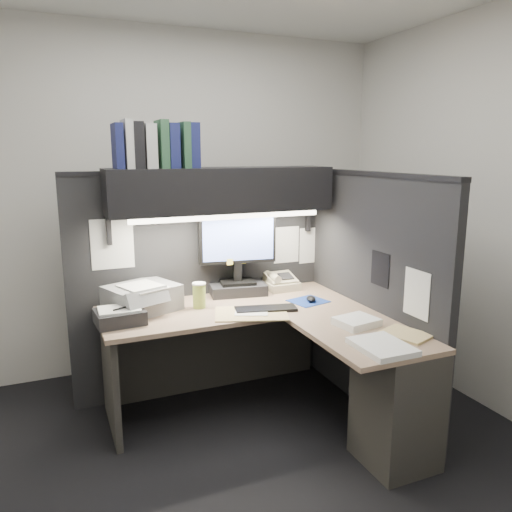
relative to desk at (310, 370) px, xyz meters
name	(u,v)px	position (x,y,z in m)	size (l,w,h in m)	color
floor	(246,450)	(-0.43, 0.00, -0.44)	(3.50, 3.50, 0.00)	black
wall_back	(177,202)	(-0.43, 1.50, 0.91)	(3.50, 0.04, 2.70)	beige
wall_front	(448,303)	(-0.43, -1.50, 0.91)	(3.50, 0.04, 2.70)	beige
wall_right	(485,213)	(1.32, 0.00, 0.91)	(0.04, 3.00, 2.70)	beige
partition_back	(203,284)	(-0.40, 0.93, 0.36)	(1.90, 0.06, 1.60)	black
partition_right	(370,296)	(0.55, 0.18, 0.36)	(0.06, 1.50, 1.60)	black
desk	(310,370)	(0.00, 0.00, 0.00)	(1.70, 1.53, 0.73)	#95755E
overhead_shelf	(221,190)	(-0.30, 0.75, 1.06)	(1.55, 0.34, 0.30)	black
task_light_tube	(229,217)	(-0.30, 0.61, 0.89)	(0.04, 0.04, 1.32)	white
monitor	(238,262)	(-0.17, 0.80, 0.53)	(0.56, 0.31, 0.60)	black
keyboard	(266,309)	(-0.13, 0.37, 0.30)	(0.40, 0.13, 0.02)	black
mousepad	(308,301)	(0.22, 0.44, 0.29)	(0.24, 0.22, 0.00)	navy
mouse	(311,299)	(0.23, 0.42, 0.31)	(0.06, 0.10, 0.04)	black
telephone	(280,282)	(0.18, 0.82, 0.34)	(0.24, 0.25, 0.10)	#C3B896
coffee_cup	(199,296)	(-0.52, 0.60, 0.37)	(0.09, 0.09, 0.16)	#C7D555
printer	(142,298)	(-0.88, 0.70, 0.37)	(0.42, 0.36, 0.17)	gray
notebook_stack	(120,317)	(-1.06, 0.49, 0.33)	(0.28, 0.24, 0.08)	black
open_folder	(251,313)	(-0.25, 0.34, 0.29)	(0.46, 0.30, 0.01)	tan
paper_stack_a	(356,322)	(0.25, -0.10, 0.31)	(0.24, 0.20, 0.05)	white
paper_stack_b	(382,347)	(0.16, -0.47, 0.30)	(0.25, 0.32, 0.03)	white
manila_stack	(406,334)	(0.41, -0.36, 0.29)	(0.20, 0.26, 0.01)	tan
binder_row	(156,146)	(-0.74, 0.75, 1.35)	(0.53, 0.24, 0.30)	#171D52
pinned_papers	(272,255)	(0.00, 0.56, 0.61)	(1.76, 1.31, 0.51)	white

